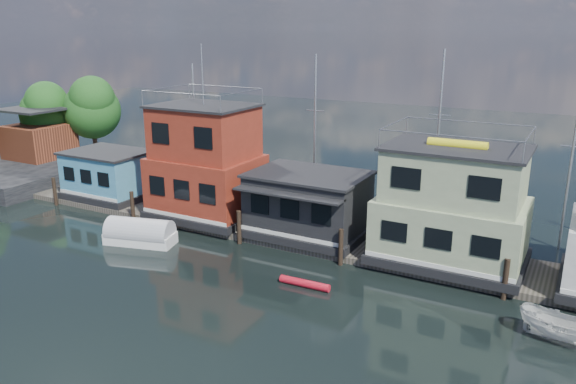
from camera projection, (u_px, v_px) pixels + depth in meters
The scene contains 12 objects.
ground at pixel (203, 322), 26.26m from camera, with size 160.00×160.00×0.00m, color black.
dock at pixel (315, 238), 36.32m from camera, with size 48.00×5.00×0.40m, color #595147.
houseboat_blue at pixel (109, 174), 44.00m from camera, with size 6.40×4.90×3.66m.
houseboat_red at pixel (206, 164), 39.11m from camera, with size 7.40×5.90×11.86m.
houseboat_dark at pixel (308, 204), 35.91m from camera, with size 7.40×6.10×4.06m.
houseboat_green at pixel (452, 208), 31.48m from camera, with size 8.40×5.90×7.03m.
pilings at pixel (290, 237), 33.86m from camera, with size 42.28×0.28×2.20m.
background_masts at pixel (419, 147), 37.69m from camera, with size 36.40×0.16×12.00m.
shore at pixel (40, 135), 52.66m from camera, with size 12.40×15.72×8.24m.
red_kayak at pixel (305, 283), 29.79m from camera, with size 0.42×0.42×2.84m, color red.
motorboat at pixel (563, 328), 24.34m from camera, with size 1.43×3.79×1.46m, color silver.
tarp_runabout at pixel (140, 234), 35.66m from camera, with size 4.71×2.80×1.79m.
Camera 1 is at (14.71, -18.72, 13.26)m, focal length 35.00 mm.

